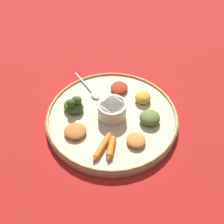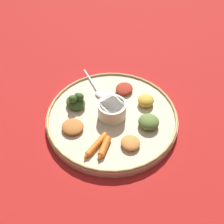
% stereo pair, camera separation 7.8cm
% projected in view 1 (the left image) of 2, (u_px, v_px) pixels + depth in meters
% --- Properties ---
extents(ground_plane, '(2.40, 2.40, 0.00)m').
position_uv_depth(ground_plane, '(112.00, 120.00, 0.81)').
color(ground_plane, maroon).
extents(platter, '(0.39, 0.39, 0.02)m').
position_uv_depth(platter, '(112.00, 118.00, 0.80)').
color(platter, '#C6B293').
rests_on(platter, ground_plane).
extents(platter_rim, '(0.38, 0.38, 0.01)m').
position_uv_depth(platter_rim, '(112.00, 115.00, 0.79)').
color(platter_rim, tan).
rests_on(platter_rim, platter).
extents(center_bowl, '(0.08, 0.08, 0.05)m').
position_uv_depth(center_bowl, '(112.00, 109.00, 0.77)').
color(center_bowl, beige).
rests_on(center_bowl, platter).
extents(spoon, '(0.04, 0.15, 0.01)m').
position_uv_depth(spoon, '(90.00, 90.00, 0.86)').
color(spoon, silver).
rests_on(spoon, platter).
extents(greens_pile, '(0.08, 0.08, 0.05)m').
position_uv_depth(greens_pile, '(74.00, 105.00, 0.79)').
color(greens_pile, '#385623').
rests_on(greens_pile, platter).
extents(carrot_near_spoon, '(0.08, 0.08, 0.02)m').
position_uv_depth(carrot_near_spoon, '(102.00, 147.00, 0.70)').
color(carrot_near_spoon, orange).
rests_on(carrot_near_spoon, platter).
extents(carrot_outer, '(0.05, 0.07, 0.02)m').
position_uv_depth(carrot_outer, '(111.00, 149.00, 0.70)').
color(carrot_outer, orange).
rests_on(carrot_outer, platter).
extents(mound_beet, '(0.08, 0.08, 0.02)m').
position_uv_depth(mound_beet, '(119.00, 88.00, 0.86)').
color(mound_beet, maroon).
rests_on(mound_beet, platter).
extents(mound_squash, '(0.05, 0.06, 0.02)m').
position_uv_depth(mound_squash, '(136.00, 140.00, 0.72)').
color(mound_squash, '#C67A38').
rests_on(mound_squash, platter).
extents(mound_lentil_yellow, '(0.07, 0.07, 0.03)m').
position_uv_depth(mound_lentil_yellow, '(143.00, 97.00, 0.82)').
color(mound_lentil_yellow, gold).
rests_on(mound_lentil_yellow, platter).
extents(mound_collards, '(0.08, 0.07, 0.03)m').
position_uv_depth(mound_collards, '(150.00, 118.00, 0.76)').
color(mound_collards, '#567033').
rests_on(mound_collards, platter).
extents(mound_chickpea, '(0.09, 0.09, 0.02)m').
position_uv_depth(mound_chickpea, '(75.00, 131.00, 0.74)').
color(mound_chickpea, '#B2662D').
rests_on(mound_chickpea, platter).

